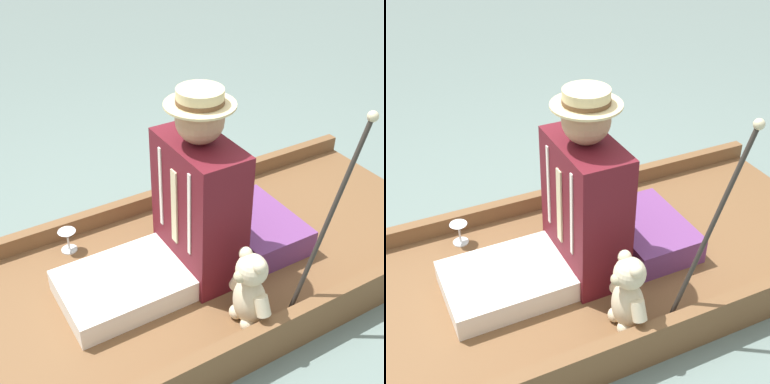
% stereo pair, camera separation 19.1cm
% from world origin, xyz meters
% --- Properties ---
extents(ground_plane, '(16.00, 16.00, 0.00)m').
position_xyz_m(ground_plane, '(0.00, 0.00, 0.00)').
color(ground_plane, slate).
extents(punt_boat, '(1.15, 2.84, 0.21)m').
position_xyz_m(punt_boat, '(0.00, 0.00, 0.07)').
color(punt_boat, brown).
rests_on(punt_boat, ground_plane).
extents(seat_cushion, '(0.50, 0.35, 0.14)m').
position_xyz_m(seat_cushion, '(0.02, -0.41, 0.19)').
color(seat_cushion, '#6B3875').
rests_on(seat_cushion, punt_boat).
extents(seated_person, '(0.46, 0.82, 0.90)m').
position_xyz_m(seated_person, '(-0.01, 0.04, 0.44)').
color(seated_person, white).
rests_on(seated_person, punt_boat).
extents(teddy_bear, '(0.25, 0.15, 0.36)m').
position_xyz_m(teddy_bear, '(-0.42, -0.05, 0.29)').
color(teddy_bear, beige).
rests_on(teddy_bear, punt_boat).
extents(wine_glass, '(0.09, 0.09, 0.12)m').
position_xyz_m(wine_glass, '(0.42, 0.44, 0.20)').
color(wine_glass, silver).
rests_on(wine_glass, punt_boat).
extents(walking_cane, '(0.04, 0.32, 0.89)m').
position_xyz_m(walking_cane, '(-0.48, -0.40, 0.63)').
color(walking_cane, '#2D2823').
rests_on(walking_cane, punt_boat).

